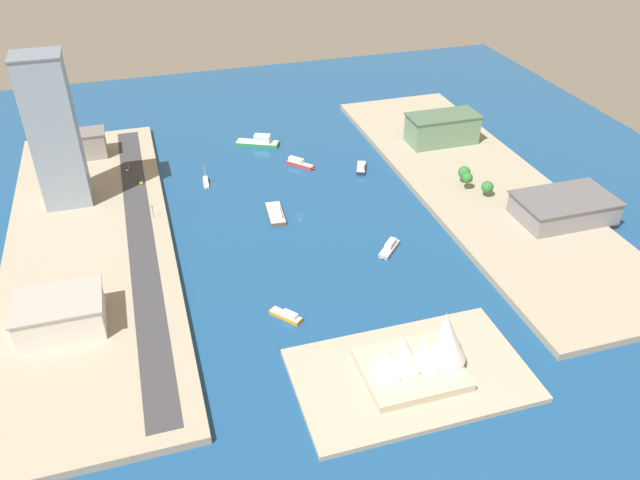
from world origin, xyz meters
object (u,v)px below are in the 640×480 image
object	(u,v)px
taxi_yellow_cab	(141,181)
traffic_light_waterfront	(152,209)
yacht_sleek_gray	(389,247)
hotel_broad_white	(60,314)
sailboat_small_white	(206,182)
water_taxi_orange	(286,315)
terminal_long_green	(442,128)
tower_tall_glass	(54,132)
van_white	(127,169)
ferry_green_doubledeck	(259,142)
carpark_squat_concrete	(73,145)
opera_landmark	(419,352)
warehouse_low_gray	(564,207)
tugboat_red	(299,163)
barge_flat_brown	(276,213)
patrol_launch_navy	(361,167)

from	to	relation	value
taxi_yellow_cab	traffic_light_waterfront	bearing A→B (deg)	95.32
yacht_sleek_gray	hotel_broad_white	world-z (taller)	hotel_broad_white
sailboat_small_white	hotel_broad_white	xyz separation A→B (m)	(66.08, 100.13, 8.57)
water_taxi_orange	terminal_long_green	world-z (taller)	terminal_long_green
tower_tall_glass	terminal_long_green	world-z (taller)	tower_tall_glass
water_taxi_orange	hotel_broad_white	world-z (taller)	hotel_broad_white
tower_tall_glass	van_white	world-z (taller)	tower_tall_glass
terminal_long_green	ferry_green_doubledeck	bearing A→B (deg)	-18.18
carpark_squat_concrete	taxi_yellow_cab	distance (m)	52.11
carpark_squat_concrete	opera_landmark	world-z (taller)	opera_landmark
tower_tall_glass	terminal_long_green	distance (m)	203.12
warehouse_low_gray	tugboat_red	bearing A→B (deg)	-42.22
tower_tall_glass	carpark_squat_concrete	bearing A→B (deg)	-91.83
barge_flat_brown	tower_tall_glass	bearing A→B (deg)	-21.59
traffic_light_waterfront	opera_landmark	world-z (taller)	opera_landmark
water_taxi_orange	van_white	distance (m)	145.20
terminal_long_green	van_white	world-z (taller)	terminal_long_green
terminal_long_green	opera_landmark	bearing A→B (deg)	61.71
warehouse_low_gray	van_white	xyz separation A→B (m)	(190.54, -107.39, -4.39)
yacht_sleek_gray	opera_landmark	size ratio (longest dim) A/B	0.38
hotel_broad_white	warehouse_low_gray	size ratio (longest dim) A/B	0.69
ferry_green_doubledeck	van_white	world-z (taller)	ferry_green_doubledeck
van_white	traffic_light_waterfront	bearing A→B (deg)	100.14
water_taxi_orange	opera_landmark	world-z (taller)	opera_landmark
tugboat_red	warehouse_low_gray	bearing A→B (deg)	137.78
hotel_broad_white	opera_landmark	distance (m)	127.64
terminal_long_green	traffic_light_waterfront	bearing A→B (deg)	12.53
hotel_broad_white	warehouse_low_gray	world-z (taller)	hotel_broad_white
patrol_launch_navy	warehouse_low_gray	size ratio (longest dim) A/B	0.34
tugboat_red	traffic_light_waterfront	bearing A→B (deg)	24.69
hotel_broad_white	patrol_launch_navy	bearing A→B (deg)	-148.41
barge_flat_brown	opera_landmark	xyz separation A→B (m)	(-21.30, 115.47, 9.38)
tugboat_red	tower_tall_glass	distance (m)	123.46
barge_flat_brown	terminal_long_green	size ratio (longest dim) A/B	0.54
sailboat_small_white	ferry_green_doubledeck	xyz separation A→B (m)	(-36.13, -37.29, 1.12)
yacht_sleek_gray	warehouse_low_gray	bearing A→B (deg)	178.45
sailboat_small_white	barge_flat_brown	xyz separation A→B (m)	(-27.04, 41.22, 0.23)
tugboat_red	traffic_light_waterfront	size ratio (longest dim) A/B	2.25
sailboat_small_white	ferry_green_doubledeck	world-z (taller)	sailboat_small_white
taxi_yellow_cab	barge_flat_brown	bearing A→B (deg)	142.28
ferry_green_doubledeck	barge_flat_brown	xyz separation A→B (m)	(9.08, 78.51, -0.88)
opera_landmark	barge_flat_brown	bearing A→B (deg)	-79.55
terminal_long_green	van_white	size ratio (longest dim) A/B	8.96
terminal_long_green	warehouse_low_gray	xyz separation A→B (m)	(-17.34, 91.31, -2.92)
hotel_broad_white	warehouse_low_gray	bearing A→B (deg)	-176.45
water_taxi_orange	taxi_yellow_cab	xyz separation A→B (m)	(45.41, -119.34, 2.83)
yacht_sleek_gray	taxi_yellow_cab	size ratio (longest dim) A/B	3.03
tower_tall_glass	terminal_long_green	size ratio (longest dim) A/B	1.79
van_white	carpark_squat_concrete	bearing A→B (deg)	-42.50
yacht_sleek_gray	tugboat_red	distance (m)	90.87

